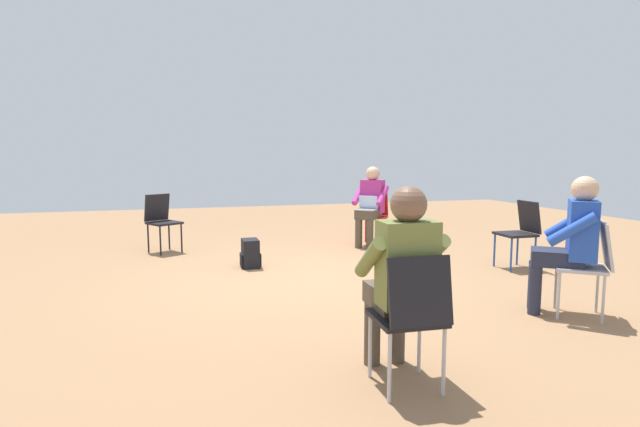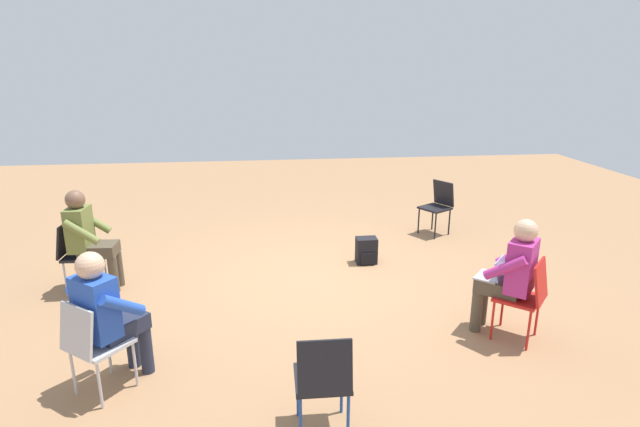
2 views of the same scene
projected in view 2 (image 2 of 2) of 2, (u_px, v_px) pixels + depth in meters
ground_plane at (316, 279)px, 6.35m from camera, size 16.54×16.54×0.00m
chair_northeast at (438, 204)px, 7.93m from camera, size 0.58×0.56×0.85m
chair_southwest at (92, 342)px, 4.00m from camera, size 0.58×0.58×0.85m
chair_west at (76, 251)px, 5.93m from camera, size 0.46×0.42×0.85m
chair_south at (323, 378)px, 3.54m from camera, size 0.41×0.44×0.85m
chair_southeast at (526, 294)px, 4.82m from camera, size 0.59×0.58×0.85m
person_with_laptop at (510, 271)px, 4.86m from camera, size 0.64×0.63×1.24m
person_in_olive at (88, 235)px, 5.88m from camera, size 0.53×0.51×1.24m
person_in_blue at (107, 311)px, 4.08m from camera, size 0.63×0.63×1.24m
backpack_near_laptop_user at (366, 252)px, 6.83m from camera, size 0.28×0.25×0.36m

